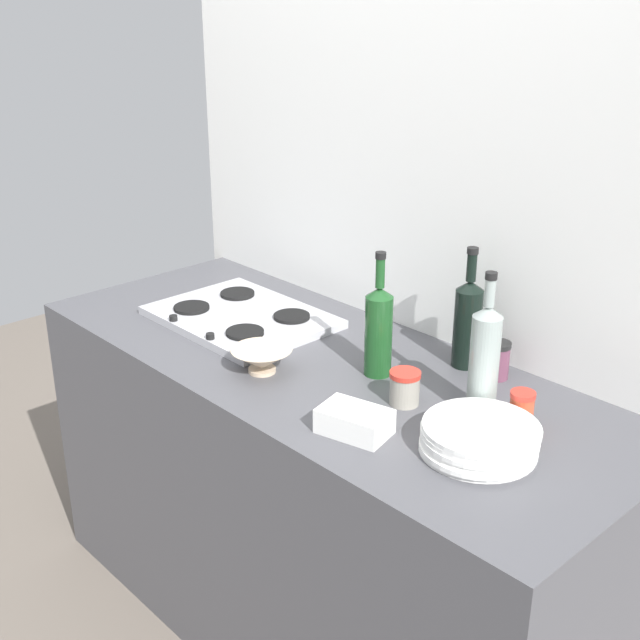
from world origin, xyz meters
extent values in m
plane|color=#6B6056|center=(0.00, 0.00, 0.00)|extent=(6.00, 6.00, 0.00)
cube|color=#4C4C51|center=(0.00, 0.00, 0.45)|extent=(1.80, 0.70, 0.90)
cube|color=white|center=(0.00, 0.38, 1.18)|extent=(1.90, 0.06, 2.35)
cube|color=#B2B2B7|center=(-0.37, 0.02, 0.91)|extent=(0.52, 0.39, 0.02)
cylinder|color=black|center=(-0.50, -0.07, 0.93)|extent=(0.11, 0.11, 0.01)
cylinder|color=black|center=(-0.24, -0.07, 0.93)|extent=(0.11, 0.11, 0.01)
cylinder|color=black|center=(-0.50, 0.11, 0.93)|extent=(0.11, 0.11, 0.01)
cylinder|color=black|center=(-0.24, 0.11, 0.93)|extent=(0.11, 0.11, 0.01)
cylinder|color=black|center=(-0.46, -0.16, 0.93)|extent=(0.02, 0.02, 0.02)
cylinder|color=black|center=(-0.28, -0.16, 0.93)|extent=(0.02, 0.02, 0.02)
cylinder|color=white|center=(0.57, -0.06, 0.91)|extent=(0.26, 0.26, 0.01)
cylinder|color=white|center=(0.57, -0.07, 0.92)|extent=(0.26, 0.26, 0.01)
cylinder|color=white|center=(0.57, -0.06, 0.93)|extent=(0.26, 0.26, 0.01)
cylinder|color=white|center=(0.57, -0.06, 0.94)|extent=(0.26, 0.26, 0.01)
cylinder|color=white|center=(0.57, -0.06, 0.95)|extent=(0.26, 0.26, 0.01)
cylinder|color=white|center=(0.57, -0.06, 0.96)|extent=(0.26, 0.26, 0.01)
cylinder|color=#19471E|center=(0.16, 0.06, 1.01)|extent=(0.07, 0.07, 0.21)
cone|color=#19471E|center=(0.16, 0.06, 1.13)|extent=(0.07, 0.07, 0.02)
cylinder|color=#19471E|center=(0.16, 0.06, 1.18)|extent=(0.02, 0.02, 0.08)
cylinder|color=black|center=(0.16, 0.06, 1.22)|extent=(0.03, 0.03, 0.02)
cylinder|color=black|center=(0.28, 0.26, 1.01)|extent=(0.07, 0.07, 0.21)
cone|color=black|center=(0.28, 0.26, 1.12)|extent=(0.07, 0.07, 0.03)
cylinder|color=black|center=(0.28, 0.26, 1.17)|extent=(0.03, 0.03, 0.07)
cylinder|color=black|center=(0.28, 0.26, 1.22)|extent=(0.03, 0.03, 0.02)
cylinder|color=gray|center=(0.47, 0.08, 1.02)|extent=(0.07, 0.07, 0.25)
cone|color=gray|center=(0.47, 0.08, 1.16)|extent=(0.07, 0.07, 0.02)
cylinder|color=gray|center=(0.47, 0.08, 1.20)|extent=(0.02, 0.02, 0.06)
cylinder|color=black|center=(0.47, 0.08, 1.25)|extent=(0.03, 0.03, 0.02)
cylinder|color=beige|center=(-0.06, -0.15, 0.91)|extent=(0.07, 0.07, 0.01)
cone|color=beige|center=(-0.06, -0.15, 0.94)|extent=(0.16, 0.16, 0.05)
cube|color=white|center=(0.33, -0.20, 0.93)|extent=(0.18, 0.14, 0.06)
cylinder|color=#C64C2D|center=(0.57, 0.10, 0.94)|extent=(0.06, 0.06, 0.07)
cylinder|color=red|center=(0.57, 0.10, 0.98)|extent=(0.06, 0.06, 0.01)
cylinder|color=#9E998C|center=(0.31, -0.01, 0.94)|extent=(0.07, 0.07, 0.07)
cylinder|color=red|center=(0.31, -0.01, 0.98)|extent=(0.08, 0.08, 0.01)
cylinder|color=#66384C|center=(0.38, 0.26, 0.94)|extent=(0.06, 0.06, 0.09)
cylinder|color=black|center=(0.38, 0.26, 0.99)|extent=(0.07, 0.07, 0.01)
camera|label=1|loc=(1.47, -1.37, 1.85)|focal=46.60mm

